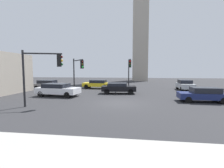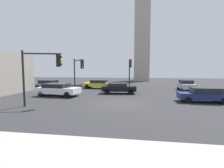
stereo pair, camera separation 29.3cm
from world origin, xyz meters
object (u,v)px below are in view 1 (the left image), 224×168
(car_0, at_px, (118,88))
(car_2, at_px, (185,85))
(car_1, at_px, (48,84))
(car_5, at_px, (203,94))
(traffic_light_0, at_px, (78,68))
(traffic_light_2, at_px, (43,67))
(car_6, at_px, (58,89))
(traffic_light_1, at_px, (129,68))
(car_4, at_px, (97,84))

(car_0, distance_m, car_2, 10.50)
(car_0, bearing_deg, car_1, 157.40)
(car_5, bearing_deg, car_1, -20.26)
(traffic_light_0, relative_size, traffic_light_2, 0.99)
(car_0, bearing_deg, traffic_light_0, -178.90)
(car_0, relative_size, car_5, 1.01)
(traffic_light_0, height_order, car_6, traffic_light_0)
(car_0, bearing_deg, car_6, -160.89)
(car_6, bearing_deg, traffic_light_1, 40.93)
(car_2, relative_size, car_6, 0.82)
(traffic_light_2, distance_m, car_4, 13.54)
(traffic_light_1, relative_size, car_4, 1.01)
(traffic_light_1, height_order, car_1, traffic_light_1)
(car_4, height_order, car_6, car_6)
(traffic_light_1, bearing_deg, car_0, -32.25)
(traffic_light_1, relative_size, car_6, 0.91)
(traffic_light_0, bearing_deg, traffic_light_1, 77.93)
(car_0, relative_size, car_2, 1.08)
(car_1, xyz_separation_m, car_2, (20.84, 1.06, 0.06))
(traffic_light_0, relative_size, car_0, 1.02)
(traffic_light_1, relative_size, car_0, 1.03)
(traffic_light_0, distance_m, car_2, 15.57)
(traffic_light_2, xyz_separation_m, car_6, (-1.24, 5.02, -2.46))
(car_0, relative_size, car_6, 0.89)
(traffic_light_1, distance_m, car_5, 10.18)
(traffic_light_1, xyz_separation_m, car_2, (8.11, 2.16, -2.49))
(traffic_light_1, height_order, car_6, traffic_light_1)
(traffic_light_1, distance_m, car_2, 8.75)
(traffic_light_0, height_order, car_1, traffic_light_0)
(car_1, bearing_deg, car_5, -20.40)
(traffic_light_2, height_order, car_5, traffic_light_2)
(traffic_light_2, distance_m, car_6, 5.72)
(car_4, bearing_deg, traffic_light_0, 81.29)
(car_6, bearing_deg, car_1, 132.38)
(traffic_light_1, height_order, car_2, traffic_light_1)
(car_6, bearing_deg, car_4, 77.88)
(traffic_light_0, bearing_deg, car_5, 36.55)
(traffic_light_1, height_order, car_0, traffic_light_1)
(traffic_light_0, relative_size, car_4, 1.01)
(traffic_light_0, xyz_separation_m, traffic_light_2, (-0.33, -7.46, 0.05))
(traffic_light_1, distance_m, car_0, 3.79)
(traffic_light_2, distance_m, car_2, 19.64)
(car_2, xyz_separation_m, car_4, (-13.31, 0.56, -0.05))
(traffic_light_1, xyz_separation_m, car_0, (-1.30, -2.48, -2.55))
(traffic_light_0, relative_size, car_1, 0.99)
(car_4, xyz_separation_m, car_6, (-2.73, -8.21, 0.03))
(car_1, distance_m, car_4, 7.70)
(traffic_light_2, distance_m, car_0, 9.98)
(traffic_light_2, height_order, car_6, traffic_light_2)
(traffic_light_2, xyz_separation_m, car_4, (1.50, 13.23, -2.49))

